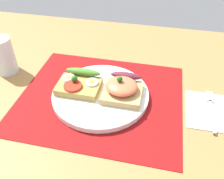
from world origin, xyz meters
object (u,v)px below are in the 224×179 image
sandwich_egg_tomato (79,84)px  sandwich_salmon (122,89)px  plate (101,95)px  fork (211,109)px  drinking_glass (3,56)px  napkin (212,111)px

sandwich_egg_tomato → sandwich_salmon: bearing=-1.0°
plate → fork: bearing=1.9°
plate → sandwich_salmon: (5.54, 0.22, 2.76)cm
sandwich_salmon → drinking_glass: (-35.23, 5.40, 1.46)cm
plate → drinking_glass: size_ratio=2.34×
plate → fork: size_ratio=1.72×
plate → drinking_glass: 30.51cm
drinking_glass → plate: bearing=-10.7°
plate → fork: (27.32, 0.92, -0.26)cm
sandwich_egg_tomato → drinking_glass: 24.60cm
plate → sandwich_salmon: size_ratio=2.31×
sandwich_egg_tomato → napkin: bearing=0.5°
sandwich_egg_tomato → sandwich_salmon: (11.28, -0.20, 0.64)cm
sandwich_salmon → fork: 22.00cm
fork → drinking_glass: drinking_glass is taller
fork → drinking_glass: bearing=175.3°
drinking_glass → sandwich_egg_tomato: bearing=-12.2°
sandwich_egg_tomato → drinking_glass: bearing=167.8°
fork → sandwich_salmon: bearing=-178.2°
sandwich_salmon → drinking_glass: drinking_glass is taller
plate → drinking_glass: drinking_glass is taller
fork → drinking_glass: 57.38cm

